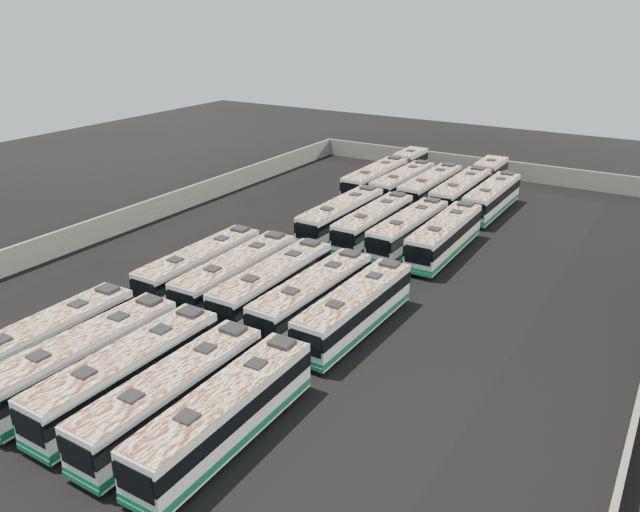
{
  "coord_description": "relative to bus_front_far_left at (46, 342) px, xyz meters",
  "views": [
    {
      "loc": [
        22.34,
        -39.02,
        19.98
      ],
      "look_at": [
        -1.3,
        -0.52,
        1.6
      ],
      "focal_mm": 35.0,
      "sensor_mm": 36.0,
      "label": 1
    }
  ],
  "objects": [
    {
      "name": "ground",
      "position": [
        7.85,
        20.39,
        -1.67
      ],
      "size": [
        140.0,
        140.0,
        0.0
      ],
      "primitive_type": "plane",
      "color": "black",
      "rests_on": "ground"
    },
    {
      "name": "perimeter_wall",
      "position": [
        7.85,
        20.39,
        -0.57
      ],
      "size": [
        45.2,
        73.2,
        2.2
      ],
      "color": "slate",
      "rests_on": "ground"
    },
    {
      "name": "bus_front_far_left",
      "position": [
        0.0,
        0.0,
        0.0
      ],
      "size": [
        2.57,
        11.61,
        3.27
      ],
      "rotation": [
        0.0,
        0.0,
        0.01
      ],
      "color": "silver",
      "rests_on": "ground"
    },
    {
      "name": "bus_front_left",
      "position": [
        3.44,
        -0.02,
        0.04
      ],
      "size": [
        2.78,
        11.94,
        3.35
      ],
      "rotation": [
        0.0,
        0.0,
        -0.02
      ],
      "color": "silver",
      "rests_on": "ground"
    },
    {
      "name": "bus_front_center",
      "position": [
        6.66,
        0.17,
        0.04
      ],
      "size": [
        2.57,
        11.85,
        3.33
      ],
      "rotation": [
        0.0,
        0.0,
        -0.01
      ],
      "color": "silver",
      "rests_on": "ground"
    },
    {
      "name": "bus_front_right",
      "position": [
        10.07,
        0.0,
        0.01
      ],
      "size": [
        2.52,
        11.68,
        3.29
      ],
      "rotation": [
        0.0,
        0.0,
        -0.0
      ],
      "color": "silver",
      "rests_on": "ground"
    },
    {
      "name": "bus_front_far_right",
      "position": [
        13.31,
        0.18,
        0.01
      ],
      "size": [
        2.59,
        11.69,
        3.29
      ],
      "rotation": [
        0.0,
        0.0,
        0.01
      ],
      "color": "silver",
      "rests_on": "ground"
    },
    {
      "name": "bus_midfront_far_left",
      "position": [
        0.09,
        13.3,
        0.01
      ],
      "size": [
        2.51,
        11.64,
        3.28
      ],
      "rotation": [
        0.0,
        0.0,
        0.0
      ],
      "color": "silver",
      "rests_on": "ground"
    },
    {
      "name": "bus_midfront_left",
      "position": [
        3.46,
        13.38,
        0.04
      ],
      "size": [
        2.74,
        11.9,
        3.34
      ],
      "rotation": [
        0.0,
        0.0,
        0.02
      ],
      "color": "silver",
      "rests_on": "ground"
    },
    {
      "name": "bus_midfront_center",
      "position": [
        6.66,
        13.44,
        0.04
      ],
      "size": [
        2.63,
        11.86,
        3.34
      ],
      "rotation": [
        0.0,
        0.0,
        0.01
      ],
      "color": "silver",
      "rests_on": "ground"
    },
    {
      "name": "bus_midfront_right",
      "position": [
        10.05,
        13.29,
        0.01
      ],
      "size": [
        2.75,
        11.73,
        3.29
      ],
      "rotation": [
        0.0,
        0.0,
        -0.02
      ],
      "color": "silver",
      "rests_on": "ground"
    },
    {
      "name": "bus_midfront_far_right",
      "position": [
        13.33,
        13.15,
        -0.0
      ],
      "size": [
        2.64,
        11.62,
        3.26
      ],
      "rotation": [
        0.0,
        0.0,
        -0.02
      ],
      "color": "silver",
      "rests_on": "ground"
    },
    {
      "name": "bus_midback_left",
      "position": [
        3.33,
        28.92,
        0.05
      ],
      "size": [
        2.63,
        11.96,
        3.36
      ],
      "rotation": [
        0.0,
        0.0,
        -0.01
      ],
      "color": "silver",
      "rests_on": "ground"
    },
    {
      "name": "bus_midback_center",
      "position": [
        6.7,
        28.86,
        0.0
      ],
      "size": [
        2.49,
        11.6,
        3.27
      ],
      "rotation": [
        0.0,
        0.0,
        0.0
      ],
      "color": "silver",
      "rests_on": "ground"
    },
    {
      "name": "bus_midback_right",
      "position": [
        10.06,
        28.92,
        -0.01
      ],
      "size": [
        2.73,
        11.58,
        3.24
      ],
      "rotation": [
        0.0,
        0.0,
        -0.03
      ],
      "color": "silver",
      "rests_on": "ground"
    },
    {
      "name": "bus_midback_far_right",
      "position": [
        13.35,
        28.95,
        0.04
      ],
      "size": [
        2.63,
        11.88,
        3.34
      ],
      "rotation": [
        0.0,
        0.0,
        0.01
      ],
      "color": "silver",
      "rests_on": "ground"
    },
    {
      "name": "bus_back_far_left",
      "position": [
        0.11,
        45.26,
        0.03
      ],
      "size": [
        2.67,
        18.39,
        3.33
      ],
      "rotation": [
        0.0,
        0.0,
        0.01
      ],
      "color": "silver",
      "rests_on": "ground"
    },
    {
      "name": "bus_back_left",
      "position": [
        3.43,
        42.24,
        -0.01
      ],
      "size": [
        2.58,
        11.57,
        3.25
      ],
      "rotation": [
        0.0,
        0.0,
        -0.01
      ],
      "color": "silver",
      "rests_on": "ground"
    },
    {
      "name": "bus_back_center",
      "position": [
        6.66,
        42.17,
        0.04
      ],
      "size": [
        2.59,
        11.86,
        3.34
      ],
      "rotation": [
        0.0,
        0.0,
        -0.01
      ],
      "color": "silver",
      "rests_on": "ground"
    },
    {
      "name": "bus_back_right",
      "position": [
        10.06,
        45.31,
        0.06
      ],
      "size": [
        2.55,
        18.62,
        3.38
      ],
      "rotation": [
        0.0,
        0.0,
        0.0
      ],
      "color": "silver",
      "rests_on": "ground"
    },
    {
      "name": "bus_back_far_right",
      "position": [
        13.3,
        42.21,
        0.0
      ],
      "size": [
        2.51,
        11.61,
        3.27
      ],
      "rotation": [
        0.0,
        0.0,
        -0.01
      ],
      "color": "silver",
      "rests_on": "ground"
    }
  ]
}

